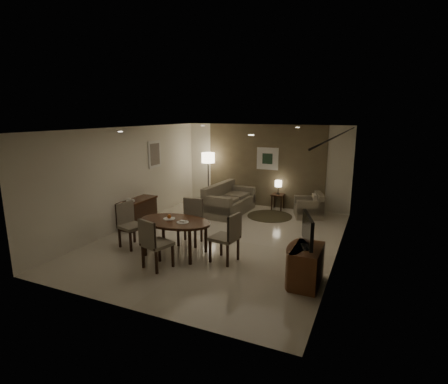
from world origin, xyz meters
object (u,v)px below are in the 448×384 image
at_px(chair_near, 157,243).
at_px(side_table, 278,202).
at_px(armchair, 309,205).
at_px(dining_table, 176,237).
at_px(floor_lamp, 208,178).
at_px(sofa, 229,199).
at_px(chair_left, 132,226).
at_px(chair_right, 224,237).
at_px(console_desk, 138,213).
at_px(chair_far, 190,223).
at_px(tv_cabinet, 307,266).

distance_m(chair_near, side_table, 5.37).
relative_size(armchair, side_table, 1.65).
height_order(dining_table, floor_lamp, floor_lamp).
bearing_deg(sofa, floor_lamp, 57.18).
xyz_separation_m(chair_left, chair_right, (2.28, 0.13, 0.02)).
bearing_deg(console_desk, sofa, 51.21).
bearing_deg(chair_far, tv_cabinet, -25.25).
xyz_separation_m(dining_table, chair_right, (1.13, 0.08, 0.15)).
relative_size(tv_cabinet, floor_lamp, 0.52).
bearing_deg(console_desk, chair_left, -57.60).
xyz_separation_m(chair_left, floor_lamp, (-0.21, 4.37, 0.36)).
bearing_deg(chair_right, sofa, -150.19).
bearing_deg(console_desk, side_table, 46.96).
bearing_deg(sofa, chair_right, -155.02).
bearing_deg(armchair, chair_right, -33.30).
relative_size(tv_cabinet, chair_near, 0.86).
distance_m(tv_cabinet, armchair, 4.36).
xyz_separation_m(dining_table, chair_near, (0.05, -0.75, 0.14)).
relative_size(console_desk, chair_right, 1.13).
relative_size(armchair, floor_lamp, 0.47).
xyz_separation_m(tv_cabinet, chair_far, (-2.92, 0.89, 0.18)).
bearing_deg(side_table, console_desk, -133.04).
xyz_separation_m(tv_cabinet, floor_lamp, (-4.26, 4.55, 0.52)).
distance_m(tv_cabinet, floor_lamp, 6.26).
distance_m(dining_table, chair_far, 0.68).
bearing_deg(dining_table, chair_left, -177.44).
height_order(console_desk, chair_far, chair_far).
xyz_separation_m(console_desk, tv_cabinet, (4.89, -1.50, -0.03)).
relative_size(console_desk, armchair, 1.46).
relative_size(chair_right, side_table, 2.14).
relative_size(console_desk, floor_lamp, 0.69).
relative_size(dining_table, chair_right, 1.54).
bearing_deg(side_table, dining_table, -103.16).
bearing_deg(chair_right, dining_table, -77.48).
bearing_deg(tv_cabinet, armchair, 100.35).
height_order(chair_left, chair_right, chair_right).
distance_m(chair_near, chair_far, 1.41).
bearing_deg(chair_near, sofa, -70.52).
xyz_separation_m(armchair, floor_lamp, (-3.48, 0.27, 0.51)).
distance_m(chair_far, side_table, 4.01).
distance_m(console_desk, armchair, 4.96).
height_order(console_desk, side_table, console_desk).
height_order(dining_table, chair_far, chair_far).
relative_size(console_desk, chair_far, 1.13).
bearing_deg(chair_right, chair_left, -78.31).
bearing_deg(chair_left, chair_far, -43.10).
bearing_deg(chair_far, chair_right, -34.93).
distance_m(dining_table, sofa, 3.48).
bearing_deg(side_table, tv_cabinet, -68.67).
relative_size(console_desk, tv_cabinet, 1.33).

